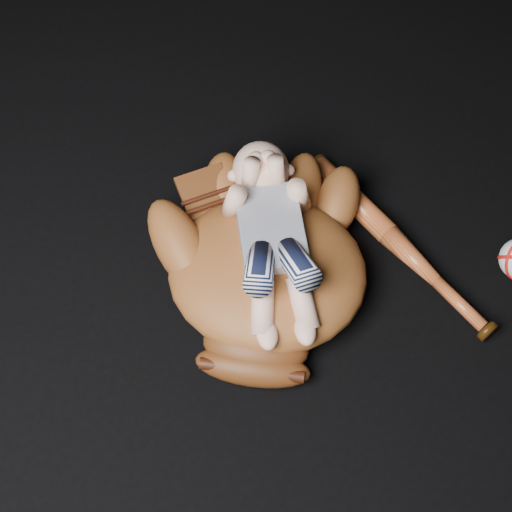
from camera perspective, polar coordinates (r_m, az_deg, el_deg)
The scene contains 3 objects.
baseball_glove at distance 1.40m, azimuth 0.84°, elevation -0.77°, with size 0.44×0.51×0.16m, color brown, non-canonical shape.
newborn_baby at distance 1.35m, azimuth 1.29°, elevation 1.08°, with size 0.18×0.40×0.16m, color beige, non-canonical shape.
baseball_bat at distance 1.51m, azimuth 10.32°, elevation 0.87°, with size 0.05×0.49×0.05m, color #B14C22, non-canonical shape.
Camera 1 is at (-0.28, -0.68, 1.27)m, focal length 55.00 mm.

